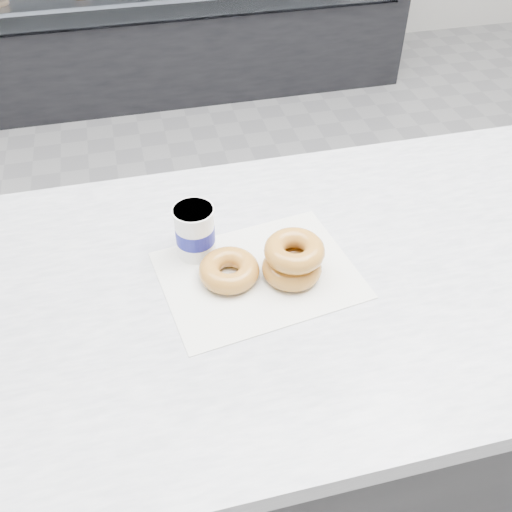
{
  "coord_description": "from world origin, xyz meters",
  "views": [
    {
      "loc": [
        -0.45,
        -1.29,
        1.62
      ],
      "look_at": [
        -0.28,
        -0.58,
        0.94
      ],
      "focal_mm": 40.0,
      "sensor_mm": 36.0,
      "label": 1
    }
  ],
  "objects_px": {
    "donut_stack": "(293,259)",
    "coffee_cup": "(195,231)",
    "donut_single": "(229,270)",
    "counter": "(370,394)"
  },
  "relations": [
    {
      "from": "counter",
      "to": "donut_single",
      "type": "distance_m",
      "value": 0.57
    },
    {
      "from": "coffee_cup",
      "to": "donut_single",
      "type": "bearing_deg",
      "value": -63.05
    },
    {
      "from": "donut_stack",
      "to": "coffee_cup",
      "type": "xyz_separation_m",
      "value": [
        -0.16,
        0.1,
        0.01
      ]
    },
    {
      "from": "donut_single",
      "to": "donut_stack",
      "type": "xyz_separation_m",
      "value": [
        0.11,
        -0.02,
        0.02
      ]
    },
    {
      "from": "donut_stack",
      "to": "coffee_cup",
      "type": "height_order",
      "value": "coffee_cup"
    },
    {
      "from": "donut_single",
      "to": "coffee_cup",
      "type": "relative_size",
      "value": 1.06
    },
    {
      "from": "donut_stack",
      "to": "coffee_cup",
      "type": "bearing_deg",
      "value": 147.22
    },
    {
      "from": "donut_stack",
      "to": "counter",
      "type": "bearing_deg",
      "value": -0.38
    },
    {
      "from": "donut_stack",
      "to": "coffee_cup",
      "type": "relative_size",
      "value": 1.38
    },
    {
      "from": "counter",
      "to": "donut_single",
      "type": "height_order",
      "value": "donut_single"
    }
  ]
}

